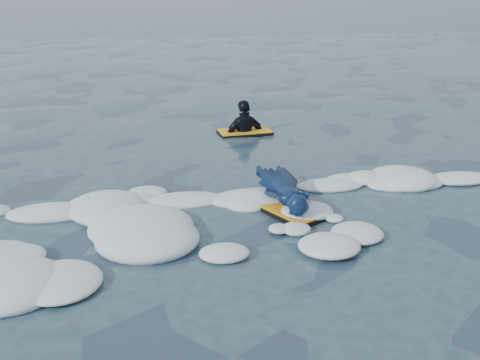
# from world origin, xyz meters

# --- Properties ---
(ground) EXTENTS (120.00, 120.00, 0.00)m
(ground) POSITION_xyz_m (0.00, 0.00, 0.00)
(ground) COLOR #192E3C
(ground) RESTS_ON ground
(foam_band) EXTENTS (12.00, 3.10, 0.30)m
(foam_band) POSITION_xyz_m (0.00, 1.03, 0.00)
(foam_band) COLOR white
(foam_band) RESTS_ON ground
(prone_woman_unit) EXTENTS (1.02, 1.66, 0.41)m
(prone_woman_unit) POSITION_xyz_m (1.16, 1.18, 0.21)
(prone_woman_unit) COLOR black
(prone_woman_unit) RESTS_ON ground
(waiting_rider_unit) EXTENTS (1.06, 0.67, 1.51)m
(waiting_rider_unit) POSITION_xyz_m (1.23, 4.82, -0.09)
(waiting_rider_unit) COLOR black
(waiting_rider_unit) RESTS_ON ground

